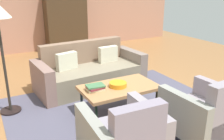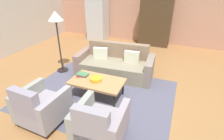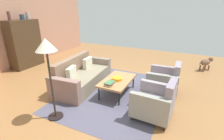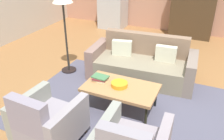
{
  "view_description": "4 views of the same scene",
  "coord_description": "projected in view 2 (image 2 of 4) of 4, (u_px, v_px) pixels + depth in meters",
  "views": [
    {
      "loc": [
        -2.01,
        -3.65,
        1.93
      ],
      "look_at": [
        -0.1,
        -0.08,
        0.52
      ],
      "focal_mm": 39.71,
      "sensor_mm": 36.0,
      "label": 1
    },
    {
      "loc": [
        1.39,
        -3.65,
        2.48
      ],
      "look_at": [
        0.01,
        -0.2,
        0.57
      ],
      "focal_mm": 28.74,
      "sensor_mm": 36.0,
      "label": 2
    },
    {
      "loc": [
        -3.99,
        -2.19,
        2.26
      ],
      "look_at": [
        -0.18,
        -0.37,
        0.65
      ],
      "focal_mm": 26.78,
      "sensor_mm": 36.0,
      "label": 3
    },
    {
      "loc": [
        1.02,
        -3.65,
        2.47
      ],
      "look_at": [
        -0.46,
        -0.36,
        0.58
      ],
      "focal_mm": 38.48,
      "sensor_mm": 36.0,
      "label": 4
    }
  ],
  "objects": [
    {
      "name": "armchair_left",
      "position": [
        40.0,
        108.0,
        3.31
      ],
      "size": [
        0.84,
        0.84,
        0.88
      ],
      "rotation": [
        0.0,
        0.0,
        -0.05
      ],
      "color": "#2F2917",
      "rests_on": "ground"
    },
    {
      "name": "area_rug",
      "position": [
        99.0,
        95.0,
        4.27
      ],
      "size": [
        3.4,
        2.6,
        0.01
      ],
      "primitive_type": "cube",
      "color": "#535164",
      "rests_on": "ground"
    },
    {
      "name": "wall_back",
      "position": [
        150.0,
        8.0,
        7.22
      ],
      "size": [
        8.57,
        0.12,
        2.8
      ],
      "primitive_type": "cube",
      "color": "tan",
      "rests_on": "ground"
    },
    {
      "name": "book_stack",
      "position": [
        83.0,
        75.0,
        4.18
      ],
      "size": [
        0.28,
        0.21,
        0.08
      ],
      "color": "beige",
      "rests_on": "coffee_table"
    },
    {
      "name": "refrigerator",
      "position": [
        98.0,
        18.0,
        7.78
      ],
      "size": [
        0.8,
        0.73,
        1.85
      ],
      "color": "#B7BABF",
      "rests_on": "ground"
    },
    {
      "name": "cabinet",
      "position": [
        155.0,
        23.0,
        7.06
      ],
      "size": [
        1.2,
        0.51,
        1.8
      ],
      "color": "#422F1D",
      "rests_on": "ground"
    },
    {
      "name": "coffee_table",
      "position": [
        97.0,
        82.0,
        4.05
      ],
      "size": [
        1.2,
        0.7,
        0.42
      ],
      "color": "black",
      "rests_on": "ground"
    },
    {
      "name": "floor_lamp",
      "position": [
        56.0,
        22.0,
        4.72
      ],
      "size": [
        0.4,
        0.4,
        1.72
      ],
      "color": "black",
      "rests_on": "ground"
    },
    {
      "name": "fruit_bowl",
      "position": [
        96.0,
        79.0,
        4.03
      ],
      "size": [
        0.27,
        0.27,
        0.07
      ],
      "primitive_type": "cylinder",
      "color": "orange",
      "rests_on": "coffee_table"
    },
    {
      "name": "ground_plane",
      "position": [
        115.0,
        86.0,
        4.61
      ],
      "size": [
        10.29,
        10.29,
        0.0
      ],
      "primitive_type": "plane",
      "color": "#9B693C"
    },
    {
      "name": "armchair_right",
      "position": [
        99.0,
        126.0,
        2.91
      ],
      "size": [
        0.83,
        0.83,
        0.88
      ],
      "rotation": [
        0.0,
        0.0,
        0.04
      ],
      "color": "#381C22",
      "rests_on": "ground"
    },
    {
      "name": "couch",
      "position": [
        116.0,
        65.0,
        5.07
      ],
      "size": [
        2.16,
        1.05,
        0.86
      ],
      "rotation": [
        0.0,
        0.0,
        3.21
      ],
      "color": "gray",
      "rests_on": "ground"
    }
  ]
}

